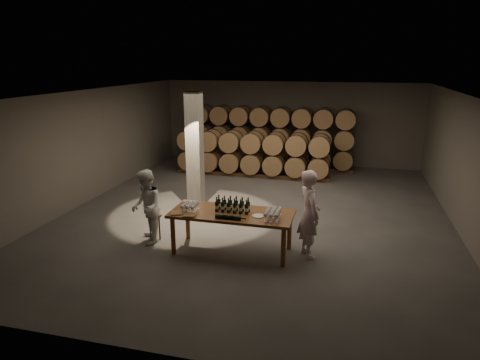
% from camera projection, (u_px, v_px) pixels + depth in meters
% --- Properties ---
extents(room, '(12.00, 12.00, 12.00)m').
position_uv_depth(room, '(195.00, 150.00, 11.81)').
color(room, '#494745').
rests_on(room, ground).
extents(tasting_table, '(2.60, 1.10, 0.90)m').
position_uv_depth(tasting_table, '(232.00, 217.00, 9.08)').
color(tasting_table, brown).
rests_on(tasting_table, ground).
extents(barrel_stack_back, '(6.26, 0.95, 2.31)m').
position_uv_depth(barrel_stack_back, '(271.00, 136.00, 16.29)').
color(barrel_stack_back, brown).
rests_on(barrel_stack_back, ground).
extents(barrel_stack_front, '(5.48, 0.95, 1.57)m').
position_uv_depth(barrel_stack_front, '(253.00, 153.00, 15.18)').
color(barrel_stack_front, brown).
rests_on(barrel_stack_front, ground).
extents(bottle_cluster, '(0.73, 0.23, 0.33)m').
position_uv_depth(bottle_cluster, '(232.00, 206.00, 9.06)').
color(bottle_cluster, black).
rests_on(bottle_cluster, tasting_table).
extents(lying_bottles, '(0.64, 0.09, 0.09)m').
position_uv_depth(lying_bottles, '(229.00, 217.00, 8.65)').
color(lying_bottles, black).
rests_on(lying_bottles, tasting_table).
extents(glass_cluster_left, '(0.31, 0.42, 0.19)m').
position_uv_depth(glass_cluster_left, '(190.00, 205.00, 9.10)').
color(glass_cluster_left, silver).
rests_on(glass_cluster_left, tasting_table).
extents(glass_cluster_right, '(0.31, 0.53, 0.19)m').
position_uv_depth(glass_cluster_right, '(273.00, 212.00, 8.69)').
color(glass_cluster_right, silver).
rests_on(glass_cluster_right, tasting_table).
extents(plate, '(0.25, 0.25, 0.01)m').
position_uv_depth(plate, '(258.00, 216.00, 8.83)').
color(plate, white).
rests_on(plate, tasting_table).
extents(notebook_near, '(0.27, 0.24, 0.03)m').
position_uv_depth(notebook_near, '(189.00, 215.00, 8.83)').
color(notebook_near, brown).
rests_on(notebook_near, tasting_table).
extents(notebook_corner, '(0.29, 0.33, 0.02)m').
position_uv_depth(notebook_corner, '(176.00, 213.00, 8.99)').
color(notebook_corner, brown).
rests_on(notebook_corner, tasting_table).
extents(pen, '(0.13, 0.01, 0.01)m').
position_uv_depth(pen, '(194.00, 216.00, 8.84)').
color(pen, black).
rests_on(pen, tasting_table).
extents(stool, '(0.37, 0.37, 0.61)m').
position_uv_depth(stool, '(154.00, 219.00, 9.78)').
color(stool, brown).
rests_on(stool, ground).
extents(person_man, '(0.71, 0.81, 1.88)m').
position_uv_depth(person_man, '(309.00, 214.00, 8.85)').
color(person_man, white).
rests_on(person_man, ground).
extents(person_woman, '(0.95, 1.03, 1.69)m').
position_uv_depth(person_woman, '(146.00, 207.00, 9.54)').
color(person_woman, white).
rests_on(person_woman, ground).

